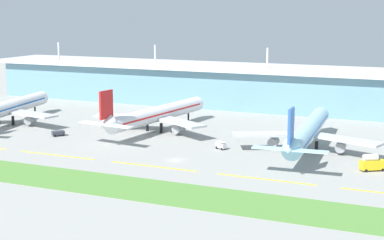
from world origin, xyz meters
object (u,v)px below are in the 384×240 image
(airliner_nearest, at_px, (7,108))
(airliner_far_middle, at_px, (308,131))
(baggage_cart, at_px, (221,145))
(fuel_truck, at_px, (372,163))
(pushback_tug, at_px, (58,133))
(airliner_near_middle, at_px, (156,114))

(airliner_nearest, relative_size, airliner_far_middle, 0.90)
(baggage_cart, bearing_deg, fuel_truck, -9.14)
(fuel_truck, bearing_deg, pushback_tug, 178.05)
(airliner_near_middle, height_order, pushback_tug, airliner_near_middle)
(airliner_near_middle, height_order, airliner_far_middle, same)
(pushback_tug, relative_size, baggage_cart, 1.22)
(airliner_near_middle, xyz_separation_m, baggage_cart, (32.59, -17.70, -5.19))
(baggage_cart, bearing_deg, airliner_near_middle, 151.50)
(airliner_near_middle, relative_size, pushback_tug, 13.71)
(airliner_nearest, distance_m, fuel_truck, 143.07)
(fuel_truck, xyz_separation_m, pushback_tug, (-110.26, 3.75, -1.16))
(fuel_truck, bearing_deg, airliner_near_middle, 162.57)
(fuel_truck, relative_size, baggage_cart, 1.85)
(pushback_tug, bearing_deg, airliner_nearest, 161.29)
(airliner_far_middle, distance_m, baggage_cart, 28.42)
(airliner_nearest, height_order, baggage_cart, airliner_nearest)
(fuel_truck, bearing_deg, airliner_far_middle, 142.70)
(airliner_near_middle, bearing_deg, airliner_nearest, -169.80)
(airliner_near_middle, height_order, fuel_truck, airliner_near_middle)
(airliner_nearest, bearing_deg, airliner_far_middle, 1.18)
(airliner_nearest, xyz_separation_m, pushback_tug, (32.00, -10.84, -5.35))
(baggage_cart, bearing_deg, airliner_far_middle, 19.23)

